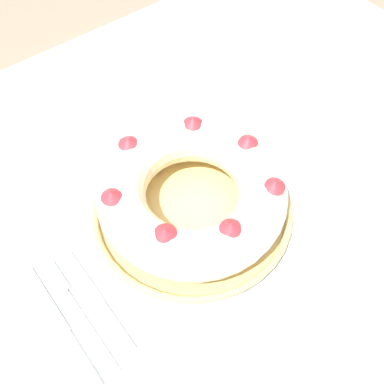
{
  "coord_description": "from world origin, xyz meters",
  "views": [
    {
      "loc": [
        -0.27,
        -0.29,
        1.41
      ],
      "look_at": [
        -0.01,
        0.04,
        0.82
      ],
      "focal_mm": 42.0,
      "sensor_mm": 36.0,
      "label": 1
    }
  ],
  "objects_px": {
    "bundt_cake": "(192,192)",
    "napkin": "(285,124)",
    "fork": "(73,307)",
    "serving_knife": "(66,336)",
    "cake_knife": "(100,306)",
    "serving_dish": "(192,210)"
  },
  "relations": [
    {
      "from": "cake_knife",
      "to": "serving_dish",
      "type": "bearing_deg",
      "value": 16.72
    },
    {
      "from": "cake_knife",
      "to": "napkin",
      "type": "xyz_separation_m",
      "value": [
        0.49,
        0.1,
        -0.0
      ]
    },
    {
      "from": "fork",
      "to": "serving_knife",
      "type": "relative_size",
      "value": 0.91
    },
    {
      "from": "fork",
      "to": "serving_knife",
      "type": "bearing_deg",
      "value": -132.31
    },
    {
      "from": "fork",
      "to": "cake_knife",
      "type": "xyz_separation_m",
      "value": [
        0.03,
        -0.02,
        0.0
      ]
    },
    {
      "from": "bundt_cake",
      "to": "cake_knife",
      "type": "height_order",
      "value": "bundt_cake"
    },
    {
      "from": "serving_dish",
      "to": "napkin",
      "type": "relative_size",
      "value": 2.02
    },
    {
      "from": "fork",
      "to": "cake_knife",
      "type": "bearing_deg",
      "value": -36.37
    },
    {
      "from": "serving_dish",
      "to": "bundt_cake",
      "type": "xyz_separation_m",
      "value": [
        0.0,
        0.0,
        0.05
      ]
    },
    {
      "from": "bundt_cake",
      "to": "napkin",
      "type": "xyz_separation_m",
      "value": [
        0.27,
        0.05,
        -0.06
      ]
    },
    {
      "from": "serving_dish",
      "to": "serving_knife",
      "type": "bearing_deg",
      "value": -168.64
    },
    {
      "from": "bundt_cake",
      "to": "fork",
      "type": "relative_size",
      "value": 1.45
    },
    {
      "from": "bundt_cake",
      "to": "napkin",
      "type": "height_order",
      "value": "bundt_cake"
    },
    {
      "from": "bundt_cake",
      "to": "cake_knife",
      "type": "distance_m",
      "value": 0.23
    },
    {
      "from": "serving_knife",
      "to": "serving_dish",
      "type": "bearing_deg",
      "value": 10.34
    },
    {
      "from": "fork",
      "to": "serving_knife",
      "type": "xyz_separation_m",
      "value": [
        -0.03,
        -0.03,
        0.0
      ]
    },
    {
      "from": "fork",
      "to": "napkin",
      "type": "distance_m",
      "value": 0.52
    },
    {
      "from": "serving_dish",
      "to": "bundt_cake",
      "type": "bearing_deg",
      "value": 21.96
    },
    {
      "from": "fork",
      "to": "napkin",
      "type": "relative_size",
      "value": 1.26
    },
    {
      "from": "cake_knife",
      "to": "napkin",
      "type": "bearing_deg",
      "value": 15.61
    },
    {
      "from": "serving_dish",
      "to": "napkin",
      "type": "bearing_deg",
      "value": 10.51
    },
    {
      "from": "serving_knife",
      "to": "napkin",
      "type": "distance_m",
      "value": 0.56
    }
  ]
}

